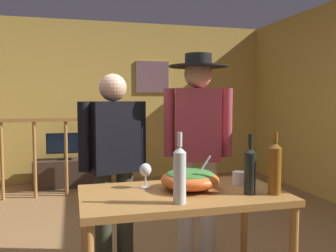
{
  "coord_description": "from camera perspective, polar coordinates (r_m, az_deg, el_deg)",
  "views": [
    {
      "loc": [
        -0.44,
        -2.73,
        1.32
      ],
      "look_at": [
        0.2,
        -0.31,
        1.13
      ],
      "focal_mm": 38.76,
      "sensor_mm": 36.0,
      "label": 1
    }
  ],
  "objects": [
    {
      "name": "stair_railing",
      "position": [
        5.09,
        -17.76,
        -3.24
      ],
      "size": [
        2.9,
        0.1,
        1.11
      ],
      "color": "#9E6B33",
      "rests_on": "ground_plane"
    },
    {
      "name": "person_standing_left",
      "position": [
        2.82,
        -8.55,
        -4.78
      ],
      "size": [
        0.53,
        0.31,
        1.51
      ],
      "rotation": [
        0.0,
        0.0,
        3.43
      ],
      "color": "#2D3323",
      "rests_on": "ground_plane"
    },
    {
      "name": "wine_bottle_amber",
      "position": [
        2.25,
        16.43,
        -6.26
      ],
      "size": [
        0.08,
        0.08,
        0.37
      ],
      "color": "brown",
      "rests_on": "serving_table"
    },
    {
      "name": "wine_glass",
      "position": [
        2.33,
        -3.65,
        -7.06
      ],
      "size": [
        0.08,
        0.08,
        0.16
      ],
      "color": "silver",
      "rests_on": "serving_table"
    },
    {
      "name": "back_wall",
      "position": [
        5.98,
        -10.6,
        3.81
      ],
      "size": [
        5.59,
        0.1,
        2.55
      ],
      "primitive_type": "cube",
      "color": "gold",
      "rests_on": "ground_plane"
    },
    {
      "name": "flat_screen_tv",
      "position": [
        5.63,
        -15.97,
        -2.72
      ],
      "size": [
        0.52,
        0.12,
        0.4
      ],
      "color": "black",
      "rests_on": "tv_console"
    },
    {
      "name": "tv_console",
      "position": [
        5.73,
        -15.88,
        -7.09
      ],
      "size": [
        0.9,
        0.4,
        0.41
      ],
      "primitive_type": "cube",
      "color": "#38281E",
      "rests_on": "ground_plane"
    },
    {
      "name": "wine_bottle_clear",
      "position": [
        1.98,
        1.84,
        -7.52
      ],
      "size": [
        0.07,
        0.07,
        0.39
      ],
      "color": "silver",
      "rests_on": "serving_table"
    },
    {
      "name": "framed_picture",
      "position": [
        6.06,
        -2.47,
        7.71
      ],
      "size": [
        0.55,
        0.03,
        0.52
      ],
      "primitive_type": "cube",
      "color": "#79575D"
    },
    {
      "name": "salad_bowl",
      "position": [
        2.29,
        3.47,
        -8.23
      ],
      "size": [
        0.37,
        0.37,
        0.21
      ],
      "color": "#DB5B23",
      "rests_on": "serving_table"
    },
    {
      "name": "mug_white",
      "position": [
        2.47,
        11.14,
        -8.02
      ],
      "size": [
        0.12,
        0.08,
        0.09
      ],
      "color": "white",
      "rests_on": "serving_table"
    },
    {
      "name": "wine_bottle_dark",
      "position": [
        2.22,
        12.77,
        -6.72
      ],
      "size": [
        0.07,
        0.07,
        0.36
      ],
      "color": "black",
      "rests_on": "serving_table"
    },
    {
      "name": "person_standing_right",
      "position": [
        2.95,
        4.7,
        -1.84
      ],
      "size": [
        0.54,
        0.47,
        1.68
      ],
      "rotation": [
        0.0,
        0.0,
        2.85
      ],
      "color": "beige",
      "rests_on": "ground_plane"
    },
    {
      "name": "serving_table",
      "position": [
        2.27,
        2.27,
        -12.38
      ],
      "size": [
        1.23,
        0.7,
        0.75
      ],
      "color": "#9E6B33",
      "rests_on": "ground_plane"
    }
  ]
}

